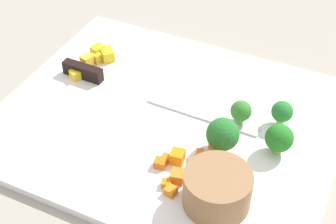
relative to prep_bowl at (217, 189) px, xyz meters
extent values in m
plane|color=gray|center=(-0.12, 0.11, -0.04)|extent=(4.00, 4.00, 0.00)
cube|color=white|center=(-0.12, 0.11, -0.03)|extent=(0.47, 0.39, 0.01)
cylinder|color=#916843|center=(0.00, 0.00, 0.00)|extent=(0.08, 0.08, 0.05)
cube|color=silver|center=(-0.07, 0.14, -0.02)|extent=(0.17, 0.02, 0.00)
cube|color=black|center=(-0.27, 0.14, -0.01)|extent=(0.07, 0.02, 0.02)
cube|color=orange|center=(-0.04, 0.05, -0.02)|extent=(0.02, 0.02, 0.01)
cube|color=orange|center=(-0.05, -0.01, -0.02)|extent=(0.02, 0.01, 0.01)
cube|color=orange|center=(-0.05, 0.06, -0.02)|extent=(0.01, 0.01, 0.01)
cube|color=orange|center=(-0.07, 0.04, -0.02)|extent=(0.02, 0.02, 0.02)
cube|color=orange|center=(-0.02, 0.05, -0.02)|extent=(0.02, 0.02, 0.01)
cube|color=orange|center=(-0.06, 0.01, -0.02)|extent=(0.02, 0.02, 0.01)
cube|color=orange|center=(-0.08, 0.02, -0.02)|extent=(0.02, 0.01, 0.01)
cube|color=orange|center=(0.00, 0.05, -0.02)|extent=(0.02, 0.02, 0.01)
cube|color=orange|center=(-0.03, 0.09, -0.02)|extent=(0.01, 0.02, 0.01)
cube|color=orange|center=(-0.08, 0.04, -0.02)|extent=(0.01, 0.01, 0.01)
cube|color=orange|center=(-0.01, 0.05, -0.02)|extent=(0.02, 0.01, 0.01)
cube|color=orange|center=(-0.06, 0.00, -0.02)|extent=(0.01, 0.01, 0.01)
cube|color=yellow|center=(-0.28, 0.20, -0.01)|extent=(0.02, 0.02, 0.02)
cube|color=yellow|center=(-0.28, 0.17, -0.01)|extent=(0.02, 0.02, 0.02)
cube|color=yellow|center=(-0.28, 0.13, -0.02)|extent=(0.02, 0.02, 0.01)
cube|color=yellow|center=(-0.26, 0.20, -0.01)|extent=(0.03, 0.03, 0.02)
cube|color=yellow|center=(-0.28, 0.18, -0.02)|extent=(0.02, 0.02, 0.02)
cylinder|color=#85C066|center=(-0.03, 0.08, -0.02)|extent=(0.02, 0.02, 0.02)
sphere|color=#246D29|center=(-0.03, 0.08, 0.00)|extent=(0.04, 0.04, 0.04)
cylinder|color=#90C062|center=(0.03, 0.17, -0.02)|extent=(0.01, 0.01, 0.01)
sphere|color=#25772D|center=(0.03, 0.17, 0.00)|extent=(0.03, 0.03, 0.03)
cylinder|color=#96B656|center=(-0.02, 0.14, -0.02)|extent=(0.01, 0.01, 0.01)
sphere|color=#357B2C|center=(-0.02, 0.14, 0.00)|extent=(0.03, 0.03, 0.03)
cylinder|color=#86B359|center=(0.04, 0.11, -0.02)|extent=(0.01, 0.01, 0.01)
sphere|color=#227321|center=(0.04, 0.11, 0.00)|extent=(0.04, 0.04, 0.04)
camera|label=1|loc=(0.11, -0.36, 0.45)|focal=53.82mm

